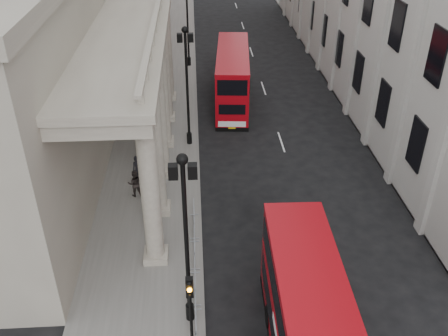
# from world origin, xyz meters

# --- Properties ---
(sidewalk_west) EXTENTS (6.00, 140.00, 0.12)m
(sidewalk_west) POSITION_xyz_m (-3.00, 30.00, 0.06)
(sidewalk_west) COLOR slate
(sidewalk_west) RESTS_ON ground
(sidewalk_east) EXTENTS (3.00, 140.00, 0.12)m
(sidewalk_east) POSITION_xyz_m (13.50, 30.00, 0.06)
(sidewalk_east) COLOR slate
(sidewalk_east) RESTS_ON ground
(kerb) EXTENTS (0.20, 140.00, 0.14)m
(kerb) POSITION_xyz_m (-0.05, 30.00, 0.07)
(kerb) COLOR slate
(kerb) RESTS_ON ground
(portico_building) EXTENTS (9.00, 28.00, 12.00)m
(portico_building) POSITION_xyz_m (-10.50, 18.00, 6.00)
(portico_building) COLOR gray
(portico_building) RESTS_ON ground
(lamp_post_south) EXTENTS (1.05, 0.44, 8.32)m
(lamp_post_south) POSITION_xyz_m (-0.60, 4.00, 4.91)
(lamp_post_south) COLOR black
(lamp_post_south) RESTS_ON sidewalk_west
(lamp_post_mid) EXTENTS (1.05, 0.44, 8.32)m
(lamp_post_mid) POSITION_xyz_m (-0.60, 20.00, 4.91)
(lamp_post_mid) COLOR black
(lamp_post_mid) RESTS_ON sidewalk_west
(lamp_post_north) EXTENTS (1.05, 0.44, 8.32)m
(lamp_post_north) POSITION_xyz_m (-0.60, 36.00, 4.91)
(lamp_post_north) COLOR black
(lamp_post_north) RESTS_ON sidewalk_west
(traffic_light) EXTENTS (0.28, 0.33, 4.30)m
(traffic_light) POSITION_xyz_m (-0.50, 1.98, 3.11)
(traffic_light) COLOR black
(traffic_light) RESTS_ON sidewalk_west
(bus_near) EXTENTS (2.79, 10.52, 4.52)m
(bus_near) POSITION_xyz_m (3.90, 1.05, 2.36)
(bus_near) COLOR #A1070F
(bus_near) RESTS_ON ground
(bus_far) EXTENTS (3.34, 10.51, 4.46)m
(bus_far) POSITION_xyz_m (2.98, 26.91, 2.33)
(bus_far) COLOR #A70710
(bus_far) RESTS_ON ground
(pedestrian_a) EXTENTS (0.78, 0.64, 1.85)m
(pedestrian_a) POSITION_xyz_m (-3.76, 15.10, 1.04)
(pedestrian_a) COLOR black
(pedestrian_a) RESTS_ON sidewalk_west
(pedestrian_b) EXTENTS (0.92, 0.76, 1.72)m
(pedestrian_b) POSITION_xyz_m (-3.82, 13.67, 0.98)
(pedestrian_b) COLOR #2A2421
(pedestrian_b) RESTS_ON sidewalk_west
(pedestrian_c) EXTENTS (0.80, 0.53, 1.61)m
(pedestrian_c) POSITION_xyz_m (-2.38, 20.76, 0.93)
(pedestrian_c) COLOR black
(pedestrian_c) RESTS_ON sidewalk_west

